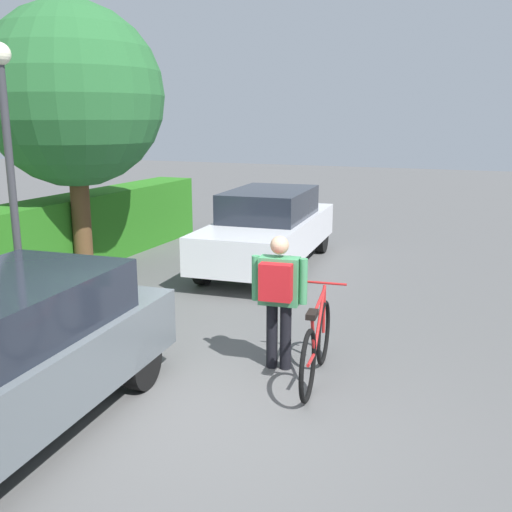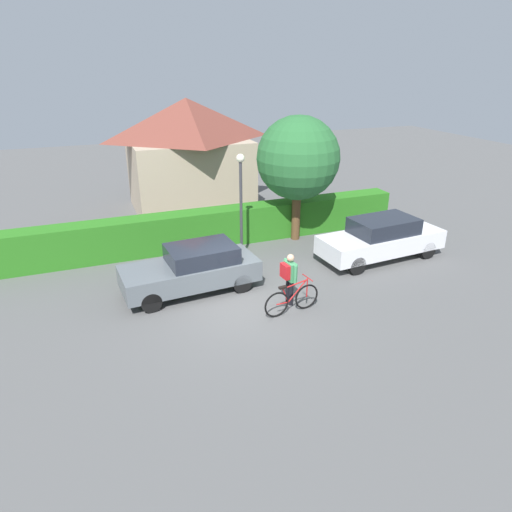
{
  "view_description": "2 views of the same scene",
  "coord_description": "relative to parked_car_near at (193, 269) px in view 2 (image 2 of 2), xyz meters",
  "views": [
    {
      "loc": [
        -4.63,
        -2.48,
        2.81
      ],
      "look_at": [
        2.78,
        0.54,
        0.92
      ],
      "focal_mm": 41.1,
      "sensor_mm": 36.0,
      "label": 1
    },
    {
      "loc": [
        -3.79,
        -10.73,
        6.5
      ],
      "look_at": [
        0.72,
        0.84,
        1.11
      ],
      "focal_mm": 31.79,
      "sensor_mm": 36.0,
      "label": 2
    }
  ],
  "objects": [
    {
      "name": "parked_car_far",
      "position": [
        6.76,
        -0.01,
        0.03
      ],
      "size": [
        4.61,
        1.93,
        1.49
      ],
      "color": "silver",
      "rests_on": "ground"
    },
    {
      "name": "house_distant",
      "position": [
        1.98,
        8.32,
        1.82
      ],
      "size": [
        5.44,
        4.35,
        4.99
      ],
      "color": "tan",
      "rests_on": "ground"
    },
    {
      "name": "person_rider",
      "position": [
        2.34,
        -1.8,
        0.2
      ],
      "size": [
        0.38,
        0.63,
        1.55
      ],
      "color": "black",
      "rests_on": "ground"
    },
    {
      "name": "street_lamp",
      "position": [
        2.18,
        1.76,
        1.71
      ],
      "size": [
        0.28,
        0.28,
        3.71
      ],
      "color": "#38383D",
      "rests_on": "ground"
    },
    {
      "name": "ground_plane",
      "position": [
        1.08,
        -1.45,
        -0.73
      ],
      "size": [
        60.0,
        60.0,
        0.0
      ],
      "primitive_type": "plane",
      "color": "#555555"
    },
    {
      "name": "parked_car_near",
      "position": [
        0.0,
        0.0,
        0.0
      ],
      "size": [
        4.16,
        1.91,
        1.42
      ],
      "color": "slate",
      "rests_on": "ground"
    },
    {
      "name": "tree_kerbside",
      "position": [
        4.8,
        2.82,
        2.43
      ],
      "size": [
        3.08,
        3.08,
        4.72
      ],
      "color": "brown",
      "rests_on": "ground"
    },
    {
      "name": "hedge_row",
      "position": [
        1.08,
        3.43,
        -0.05
      ],
      "size": [
        16.28,
        0.9,
        1.37
      ],
      "primitive_type": "cube",
      "color": "#29711C",
      "rests_on": "ground"
    },
    {
      "name": "bicycle",
      "position": [
        2.22,
        -2.29,
        -0.32
      ],
      "size": [
        1.72,
        0.5,
        0.99
      ],
      "color": "black",
      "rests_on": "ground"
    }
  ]
}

